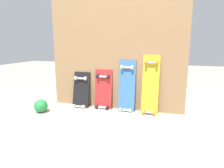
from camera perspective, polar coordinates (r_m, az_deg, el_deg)
ground_plane at (r=2.68m, az=0.45°, el=-7.19°), size 12.00×12.00×0.00m
plywood_wall_panel at (r=2.61m, az=0.94°, el=12.95°), size 1.79×0.04×1.85m
skateboard_black at (r=2.76m, az=-8.87°, el=-2.37°), size 0.23×0.18×0.55m
skateboard_red at (r=2.66m, az=-2.53°, el=-2.23°), size 0.24×0.13×0.59m
skateboard_blue at (r=2.55m, az=4.25°, el=-1.33°), size 0.21×0.14×0.72m
skateboard_yellow at (r=2.49m, az=10.88°, el=-0.94°), size 0.21×0.16×0.79m
rubber_ball at (r=2.69m, az=-19.65°, el=-5.91°), size 0.17×0.17×0.17m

